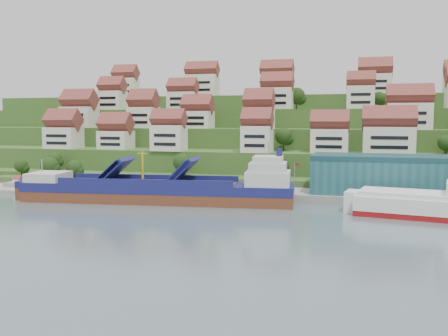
% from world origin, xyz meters
% --- Properties ---
extents(ground, '(300.00, 300.00, 0.00)m').
position_xyz_m(ground, '(0.00, 0.00, 0.00)').
color(ground, slate).
rests_on(ground, ground).
extents(quay, '(180.00, 14.00, 2.20)m').
position_xyz_m(quay, '(20.00, 15.00, 1.10)').
color(quay, gray).
rests_on(quay, ground).
extents(pebble_beach, '(45.00, 20.00, 1.00)m').
position_xyz_m(pebble_beach, '(-58.00, 12.00, 0.50)').
color(pebble_beach, gray).
rests_on(pebble_beach, ground).
extents(hillside, '(260.00, 128.00, 31.00)m').
position_xyz_m(hillside, '(0.00, 103.55, 10.66)').
color(hillside, '#2D4C1E').
rests_on(hillside, ground).
extents(hillside_village, '(153.33, 63.72, 29.03)m').
position_xyz_m(hillside_village, '(0.72, 60.17, 24.22)').
color(hillside_village, silver).
rests_on(hillside_village, ground).
extents(hillside_trees, '(141.72, 62.49, 29.69)m').
position_xyz_m(hillside_trees, '(-9.89, 46.17, 17.24)').
color(hillside_trees, '#223E14').
rests_on(hillside_trees, ground).
extents(warehouse, '(60.00, 15.00, 10.00)m').
position_xyz_m(warehouse, '(52.00, 17.00, 7.20)').
color(warehouse, '#245C61').
rests_on(warehouse, quay).
extents(flagpole, '(1.28, 0.16, 8.00)m').
position_xyz_m(flagpole, '(18.11, 10.00, 6.88)').
color(flagpole, gray).
rests_on(flagpole, quay).
extents(beach_huts, '(14.40, 3.70, 2.20)m').
position_xyz_m(beach_huts, '(-60.00, 10.75, 2.10)').
color(beach_huts, white).
rests_on(beach_huts, pebble_beach).
extents(cargo_ship, '(71.16, 19.27, 15.51)m').
position_xyz_m(cargo_ship, '(-14.46, 0.68, 3.02)').
color(cargo_ship, brown).
rests_on(cargo_ship, ground).
extents(second_ship, '(31.93, 15.98, 8.85)m').
position_xyz_m(second_ship, '(49.59, -1.54, 2.67)').
color(second_ship, maroon).
rests_on(second_ship, ground).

